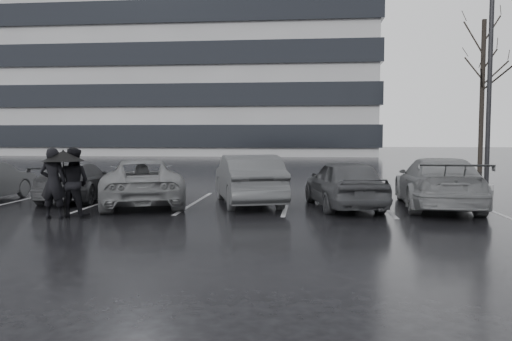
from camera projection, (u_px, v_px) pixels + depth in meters
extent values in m
plane|color=black|center=(259.00, 217.00, 12.54)|extent=(160.00, 160.00, 0.00)
cube|color=#97979A|center=(118.00, 38.00, 61.40)|extent=(60.00, 25.00, 28.00)
cube|color=black|center=(120.00, 136.00, 62.23)|extent=(60.60, 25.60, 2.20)
cube|color=black|center=(119.00, 104.00, 61.96)|extent=(60.60, 25.60, 2.20)
cube|color=black|center=(119.00, 71.00, 61.68)|extent=(60.60, 25.60, 2.20)
cube|color=black|center=(118.00, 38.00, 61.40)|extent=(60.60, 25.60, 2.20)
cube|color=black|center=(117.00, 5.00, 61.12)|extent=(60.60, 25.60, 2.20)
imported|color=black|center=(344.00, 183.00, 14.09)|extent=(2.37, 4.31, 1.39)
imported|color=#292A2C|center=(248.00, 179.00, 14.97)|extent=(2.73, 4.74, 1.48)
imported|color=#4E4E50|center=(142.00, 182.00, 14.83)|extent=(3.69, 5.29, 1.34)
imported|color=black|center=(77.00, 181.00, 15.80)|extent=(2.24, 4.34, 1.20)
imported|color=#4E4E50|center=(438.00, 183.00, 14.07)|extent=(2.39, 5.07, 1.43)
imported|color=black|center=(53.00, 183.00, 12.24)|extent=(0.67, 0.47, 1.75)
imported|color=black|center=(73.00, 182.00, 12.53)|extent=(0.88, 0.71, 1.74)
cylinder|color=black|center=(64.00, 189.00, 12.30)|extent=(0.02, 0.02, 1.45)
cone|color=black|center=(63.00, 156.00, 12.24)|extent=(1.00, 1.00, 0.25)
sphere|color=black|center=(63.00, 151.00, 12.23)|extent=(0.05, 0.05, 0.05)
cylinder|color=#97979A|center=(486.00, 187.00, 18.72)|extent=(0.54, 0.54, 0.21)
cylinder|color=black|center=(490.00, 60.00, 18.39)|extent=(0.17, 0.17, 9.66)
cube|color=#A2A2A4|center=(22.00, 200.00, 15.79)|extent=(0.12, 5.00, 0.00)
cube|color=#A2A2A4|center=(107.00, 201.00, 15.52)|extent=(0.12, 5.00, 0.00)
cube|color=#A2A2A4|center=(195.00, 202.00, 15.24)|extent=(0.12, 5.00, 0.00)
cube|color=#A2A2A4|center=(287.00, 204.00, 14.96)|extent=(0.12, 5.00, 0.00)
cube|color=#A2A2A4|center=(382.00, 205.00, 14.68)|extent=(0.12, 5.00, 0.00)
cube|color=#A2A2A4|center=(481.00, 206.00, 14.40)|extent=(0.12, 5.00, 0.00)
cylinder|color=black|center=(482.00, 96.00, 28.01)|extent=(0.26, 0.26, 8.50)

